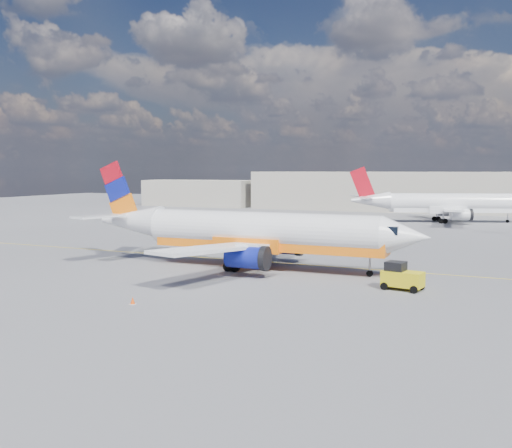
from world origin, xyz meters
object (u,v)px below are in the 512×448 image
at_px(main_jet, 252,232).
at_px(traffic_cone, 133,301).
at_px(second_jet, 445,204).
at_px(gse_tug, 401,277).

relative_size(main_jet, traffic_cone, 63.36).
height_order(second_jet, traffic_cone, second_jet).
bearing_deg(traffic_cone, gse_tug, 37.76).
height_order(main_jet, traffic_cone, main_jet).
distance_m(main_jet, second_jet, 52.70).
relative_size(main_jet, gse_tug, 10.32).
relative_size(second_jet, gse_tug, 9.88).
bearing_deg(second_jet, traffic_cone, -120.25).
bearing_deg(gse_tug, main_jet, 174.10).
bearing_deg(gse_tug, second_jet, 102.73).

